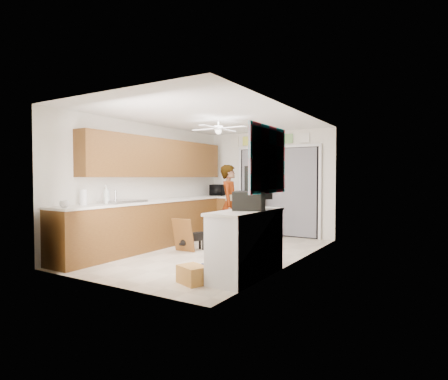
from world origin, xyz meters
The scene contains 41 objects.
floor centered at (0.00, 0.00, 0.00)m, with size 5.00×5.00×0.00m, color beige.
ceiling centered at (0.00, 0.00, 2.50)m, with size 5.00×5.00×0.00m, color white.
wall_back centered at (0.00, 2.50, 1.25)m, with size 3.20×3.20×0.00m, color white.
wall_front centered at (0.00, -2.50, 1.25)m, with size 3.20×3.20×0.00m, color white.
wall_left centered at (-1.60, 0.00, 1.25)m, with size 5.00×5.00×0.00m, color white.
wall_right centered at (1.60, 0.00, 1.25)m, with size 5.00×5.00×0.00m, color white.
left_base_cabinets centered at (-1.30, 0.00, 0.45)m, with size 0.60×4.80×0.90m, color brown.
left_countertop centered at (-1.29, 0.00, 0.92)m, with size 0.62×4.80×0.04m, color white.
upper_cabinets centered at (-1.44, 0.20, 1.80)m, with size 0.32×4.00×0.80m, color brown.
sink_basin centered at (-1.29, -1.00, 0.95)m, with size 0.50×0.76×0.06m, color silver.
faucet centered at (-1.48, -1.00, 1.05)m, with size 0.03×0.03×0.22m, color silver.
peninsula_base centered at (-0.50, 2.00, 0.45)m, with size 1.00×0.60×0.90m, color brown.
peninsula_top centered at (-0.50, 2.00, 0.92)m, with size 1.04×0.64×0.04m, color white.
back_opening_recess centered at (0.25, 2.47, 1.05)m, with size 2.00×0.06×2.10m, color black.
curtain_panel centered at (0.25, 2.43, 1.05)m, with size 1.90×0.03×2.05m, color gray.
door_trim_left centered at (-0.77, 2.44, 1.05)m, with size 0.06×0.04×2.10m, color white.
door_trim_right centered at (1.27, 2.44, 1.05)m, with size 0.06×0.04×2.10m, color white.
door_trim_head centered at (0.25, 2.44, 2.12)m, with size 2.10×0.04×0.06m, color white.
header_frame_0 centered at (-0.60, 2.47, 2.30)m, with size 0.22×0.02×0.22m, color #CEDA48.
header_frame_1 centered at (-0.25, 2.47, 2.30)m, with size 0.22×0.02×0.22m, color #469BBD.
header_frame_2 centered at (0.10, 2.47, 2.30)m, with size 0.22×0.02×0.22m, color #DF6353.
header_frame_3 centered at (0.50, 2.47, 2.30)m, with size 0.22×0.02×0.22m, color #78B064.
header_frame_4 centered at (0.90, 2.47, 2.30)m, with size 0.22×0.02×0.22m, color white.
route66_sign centered at (-0.95, 2.47, 2.30)m, with size 0.22×0.02×0.26m, color silver.
right_counter_base centered at (1.35, -1.20, 0.45)m, with size 0.50×1.40×0.90m, color white.
right_counter_top centered at (1.34, -1.20, 0.92)m, with size 0.54×1.44×0.04m, color white.
abstract_painting centered at (1.58, -1.00, 1.65)m, with size 0.03×1.15×0.95m, color #DF5268.
ceiling_fan centered at (0.00, 0.20, 2.32)m, with size 1.14×1.14×0.24m, color white.
microwave centered at (-1.25, 2.16, 1.08)m, with size 0.49×0.34×0.27m, color black.
soap_bottle centered at (-1.42, -1.26, 1.10)m, with size 0.12×0.12×0.32m, color silver.
cup centered at (-1.22, -2.25, 0.99)m, with size 0.13×0.13×0.11m, color white.
jar_b centered at (-1.29, -1.37, 1.00)m, with size 0.08×0.08×0.12m, color silver.
paper_towel_roll centered at (-1.40, -1.77, 1.07)m, with size 0.12×0.12×0.25m, color white.
suitcase centered at (1.32, -1.06, 1.07)m, with size 0.45×0.60×0.26m, color black.
suitcase_rim centered at (1.32, -1.06, 0.96)m, with size 0.44×0.58×0.02m, color yellow.
suitcase_lid centered at (1.32, -0.77, 1.32)m, with size 0.42×0.03×0.50m, color black.
cardboard_box centered at (0.89, -1.86, 0.12)m, with size 0.38×0.28×0.24m, color gold.
navy_crate centered at (1.00, -1.65, 0.10)m, with size 0.32×0.27×0.20m, color #161B39.
cabinet_door_panel centered at (-0.48, -0.27, 0.32)m, with size 0.42×0.03×0.64m, color brown.
man centered at (-0.14, 0.87, 0.83)m, with size 0.60×0.40×1.66m, color white.
dog centered at (-0.39, 0.01, 0.19)m, with size 0.21×0.48×0.38m, color black.
Camera 1 is at (3.79, -5.81, 1.40)m, focal length 30.00 mm.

